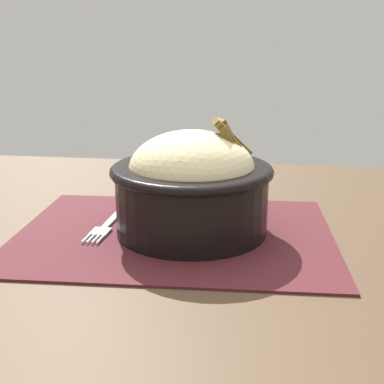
# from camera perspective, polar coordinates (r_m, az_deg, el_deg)

# --- Properties ---
(table) EXTENTS (1.05, 0.78, 0.70)m
(table) POSITION_cam_1_polar(r_m,az_deg,el_deg) (0.67, -1.79, -10.60)
(table) COLOR #4C3826
(table) RESTS_ON ground_plane
(placemat) EXTENTS (0.40, 0.30, 0.00)m
(placemat) POSITION_cam_1_polar(r_m,az_deg,el_deg) (0.63, -1.86, -4.71)
(placemat) COLOR #47191E
(placemat) RESTS_ON table
(bowl) EXTENTS (0.21, 0.21, 0.14)m
(bowl) POSITION_cam_1_polar(r_m,az_deg,el_deg) (0.62, 0.02, 0.93)
(bowl) COLOR black
(bowl) RESTS_ON placemat
(fork) EXTENTS (0.02, 0.12, 0.00)m
(fork) POSITION_cam_1_polar(r_m,az_deg,el_deg) (0.65, -9.70, -3.87)
(fork) COLOR silver
(fork) RESTS_ON placemat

